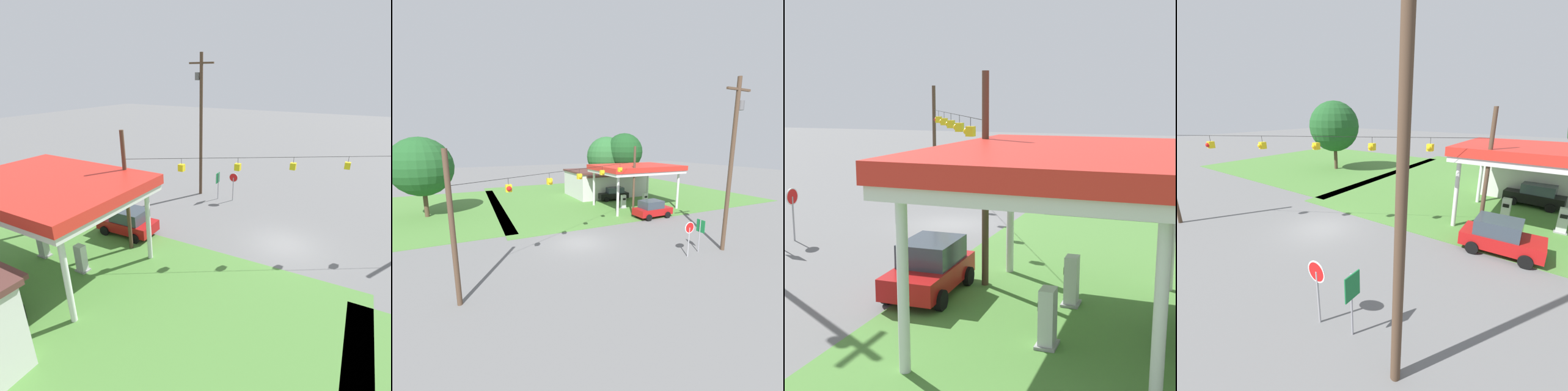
{
  "view_description": "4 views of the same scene",
  "coord_description": "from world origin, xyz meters",
  "views": [
    {
      "loc": [
        -3.07,
        17.95,
        10.23
      ],
      "look_at": [
        5.65,
        1.58,
        2.93
      ],
      "focal_mm": 28.0,
      "sensor_mm": 36.0,
      "label": 1
    },
    {
      "loc": [
        -7.65,
        -17.97,
        7.63
      ],
      "look_at": [
        2.3,
        3.43,
        3.02
      ],
      "focal_mm": 24.0,
      "sensor_mm": 36.0,
      "label": 2
    },
    {
      "loc": [
        25.81,
        11.38,
        6.51
      ],
      "look_at": [
        3.18,
        2.81,
        2.25
      ],
      "focal_mm": 50.0,
      "sensor_mm": 36.0,
      "label": 3
    },
    {
      "loc": [
        11.71,
        -10.5,
        7.25
      ],
      "look_at": [
        2.35,
        2.35,
        2.07
      ],
      "focal_mm": 24.0,
      "sensor_mm": 36.0,
      "label": 4
    }
  ],
  "objects": [
    {
      "name": "tree_far_back",
      "position": [
        17.36,
        20.97,
        6.37
      ],
      "size": [
        6.34,
        6.34,
        9.56
      ],
      "color": "#4C3828",
      "rests_on": "ground"
    },
    {
      "name": "gas_station_canopy",
      "position": [
        10.88,
        8.23,
        4.71
      ],
      "size": [
        9.72,
        7.15,
        5.21
      ],
      "color": "silver",
      "rests_on": "ground"
    },
    {
      "name": "grass_verge_station_corner",
      "position": [
        12.88,
        16.89,
        0.02
      ],
      "size": [
        36.0,
        28.0,
        0.04
      ],
      "primitive_type": "cube",
      "color": "#4C7F38",
      "rests_on": "ground"
    },
    {
      "name": "tree_behind_station",
      "position": [
        15.13,
        23.24,
        5.56
      ],
      "size": [
        6.89,
        6.89,
        9.01
      ],
      "color": "#4C3828",
      "rests_on": "ground"
    },
    {
      "name": "utility_pole_main",
      "position": [
        9.04,
        -5.69,
        6.65
      ],
      "size": [
        2.2,
        0.44,
        12.0
      ],
      "color": "#4C3828",
      "rests_on": "ground"
    },
    {
      "name": "fuel_pump_near",
      "position": [
        9.28,
        8.23,
        0.78
      ],
      "size": [
        0.71,
        0.56,
        1.64
      ],
      "color": "gray",
      "rests_on": "ground"
    },
    {
      "name": "tree_west_verge",
      "position": [
        -11.84,
        13.8,
        5.36
      ],
      "size": [
        6.11,
        6.11,
        8.43
      ],
      "color": "#4C3828",
      "rests_on": "ground"
    },
    {
      "name": "fuel_pump_far",
      "position": [
        12.48,
        8.23,
        0.78
      ],
      "size": [
        0.71,
        0.56,
        1.64
      ],
      "color": "gray",
      "rests_on": "ground"
    },
    {
      "name": "ground_plane",
      "position": [
        0.0,
        0.0,
        0.0
      ],
      "size": [
        160.0,
        160.0,
        0.0
      ],
      "primitive_type": "plane",
      "color": "slate"
    },
    {
      "name": "signal_span_gantry",
      "position": [
        -0.0,
        -0.02,
        4.16
      ],
      "size": [
        17.16,
        10.24,
        7.47
      ],
      "color": "#4C3828",
      "rests_on": "ground"
    },
    {
      "name": "route_sign",
      "position": [
        7.08,
        -5.25,
        1.71
      ],
      "size": [
        0.1,
        0.7,
        2.4
      ],
      "color": "gray",
      "rests_on": "ground"
    },
    {
      "name": "stop_sign_roadside",
      "position": [
        5.75,
        -5.52,
        1.81
      ],
      "size": [
        0.8,
        0.08,
        2.5
      ],
      "rotation": [
        0.0,
        0.0,
        3.14
      ],
      "color": "#99999E",
      "rests_on": "ground"
    },
    {
      "name": "car_at_pumps_front",
      "position": [
        9.85,
        3.53,
        0.94
      ],
      "size": [
        4.08,
        2.22,
        1.85
      ],
      "rotation": [
        0.0,
        0.0,
        0.03
      ],
      "color": "#AD1414",
      "rests_on": "ground"
    },
    {
      "name": "gas_station_store",
      "position": [
        11.37,
        16.87,
        1.96
      ],
      "size": [
        10.69,
        7.98,
        3.9
      ],
      "color": "silver",
      "rests_on": "ground"
    },
    {
      "name": "car_at_pumps_rear",
      "position": [
        10.59,
        12.93,
        0.93
      ],
      "size": [
        4.33,
        2.4,
        1.82
      ],
      "rotation": [
        0.0,
        0.0,
        3.05
      ],
      "color": "black",
      "rests_on": "ground"
    }
  ]
}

